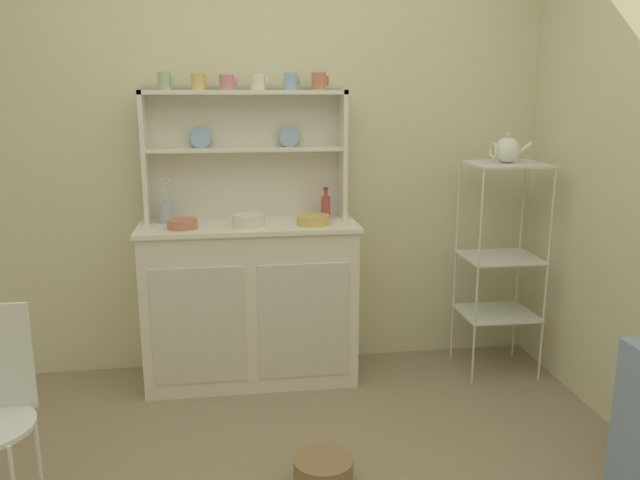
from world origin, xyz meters
TOP-DOWN VIEW (x-y plane):
  - wall_back at (0.00, 1.62)m, footprint 3.84×0.05m
  - hutch_cabinet at (-0.10, 1.37)m, footprint 1.16×0.45m
  - hutch_shelf_unit at (-0.10, 1.53)m, footprint 1.09×0.18m
  - bakers_rack at (1.29, 1.28)m, footprint 0.41×0.36m
  - floor_basket at (0.15, 0.30)m, footprint 0.24×0.24m
  - cup_sage_0 at (-0.50, 1.49)m, footprint 0.08×0.07m
  - cup_gold_1 at (-0.33, 1.49)m, footprint 0.09×0.07m
  - cup_rose_2 at (-0.18, 1.49)m, footprint 0.09×0.08m
  - cup_cream_3 at (-0.02, 1.49)m, footprint 0.09×0.08m
  - cup_sky_4 at (0.15, 1.49)m, footprint 0.08×0.07m
  - cup_terracotta_5 at (0.30, 1.49)m, footprint 0.09×0.08m
  - bowl_mixing_large at (-0.43, 1.29)m, footprint 0.15×0.15m
  - bowl_floral_medium at (-0.10, 1.29)m, footprint 0.17×0.17m
  - bowl_cream_small at (0.24, 1.29)m, footprint 0.18×0.18m
  - jam_bottle at (0.33, 1.45)m, footprint 0.05×0.05m
  - utensil_jar at (-0.52, 1.44)m, footprint 0.08×0.08m
  - porcelain_teapot at (1.29, 1.28)m, footprint 0.23×0.14m

SIDE VIEW (x-z plane):
  - floor_basket at x=0.15m, z-range 0.00..0.13m
  - hutch_cabinet at x=-0.10m, z-range 0.01..0.90m
  - bakers_rack at x=1.29m, z-range 0.14..1.34m
  - bowl_mixing_large at x=-0.43m, z-range 0.89..0.93m
  - bowl_cream_small at x=0.24m, z-range 0.89..0.94m
  - bowl_floral_medium at x=-0.10m, z-range 0.89..0.95m
  - utensil_jar at x=-0.52m, z-range 0.83..1.06m
  - jam_bottle at x=0.33m, z-range 0.87..1.04m
  - wall_back at x=0.00m, z-range 0.00..2.50m
  - porcelain_teapot at x=1.29m, z-range 1.19..1.35m
  - hutch_shelf_unit at x=-0.10m, z-range 0.95..1.64m
  - cup_rose_2 at x=-0.18m, z-range 1.58..1.66m
  - cup_cream_3 at x=-0.02m, z-range 1.58..1.67m
  - cup_gold_1 at x=-0.33m, z-range 1.58..1.67m
  - cup_sky_4 at x=0.15m, z-range 1.58..1.67m
  - cup_sage_0 at x=-0.50m, z-range 1.58..1.67m
  - cup_terracotta_5 at x=0.30m, z-range 1.58..1.67m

